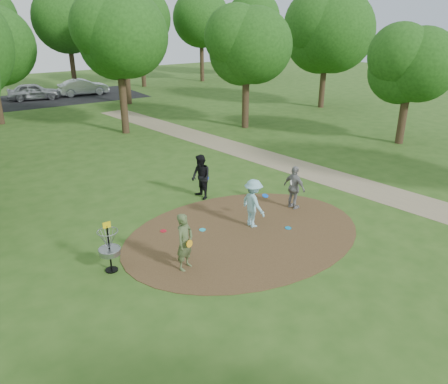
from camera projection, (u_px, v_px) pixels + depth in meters
ground at (244, 234)px, 14.60m from camera, size 100.00×100.00×0.00m
dirt_clearing at (244, 233)px, 14.60m from camera, size 8.40×8.40×0.02m
footpath at (334, 178)px, 19.52m from camera, size 7.55×39.89×0.01m
parking_lot at (60, 98)px, 38.64m from camera, size 14.00×8.00×0.01m
player_observer_with_disc at (185, 242)px, 12.28m from camera, size 0.74×0.65×1.72m
player_throwing_with_disc at (253, 203)px, 14.81m from camera, size 0.98×1.11×1.70m
player_walking_with_disc at (201, 177)px, 17.11m from camera, size 0.73×0.88×1.78m
player_waiting_with_disc at (294, 188)px, 16.21m from camera, size 0.51×1.02×1.67m
disc_ground_cyan at (202, 230)px, 14.80m from camera, size 0.22×0.22×0.02m
disc_ground_blue at (288, 228)px, 14.92m from camera, size 0.22×0.22×0.02m
disc_ground_red at (163, 231)px, 14.72m from camera, size 0.22×0.22×0.02m
car_left at (34, 91)px, 37.46m from camera, size 4.44×2.42×1.43m
car_right at (83, 87)px, 39.71m from camera, size 4.48×1.84×1.44m
disc_golf_basket at (109, 244)px, 12.16m from camera, size 0.63×0.63×1.54m
tree_ring at (143, 54)px, 20.43m from camera, size 37.75×45.08×8.53m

